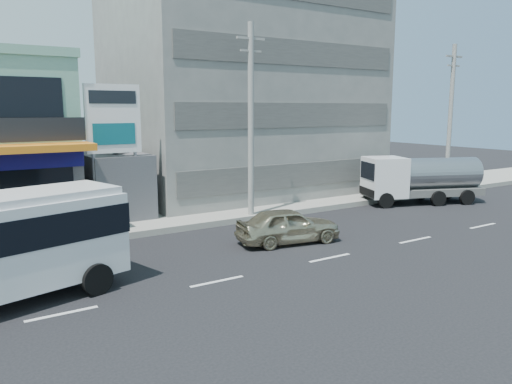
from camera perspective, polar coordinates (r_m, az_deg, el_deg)
ground at (r=17.17m, az=-4.47°, el=-10.17°), size 120.00×120.00×0.00m
sidewalk at (r=27.49m, az=-4.67°, el=-2.32°), size 70.00×5.00×0.30m
concrete_building at (r=34.18m, az=-1.70°, el=11.57°), size 16.00×12.00×14.00m
gap_structure at (r=27.65m, az=-16.38°, el=0.76°), size 3.00×6.00×3.50m
satellite_dish at (r=26.48m, az=-15.94°, el=4.39°), size 1.50×1.50×0.15m
billboard at (r=24.54m, az=-15.98°, el=7.18°), size 2.60×0.18×6.90m
utility_pole_near at (r=25.59m, az=-0.59°, el=8.12°), size 1.60×0.30×10.00m
utility_pole_far at (r=36.69m, az=21.32°, el=7.90°), size 1.60×0.30×10.00m
sedan at (r=21.71m, az=3.70°, el=-3.82°), size 4.79×2.59×1.55m
tanker_truck at (r=32.15m, az=18.08°, el=1.49°), size 7.58×4.61×2.88m
motorcycle_rider at (r=20.59m, az=-21.67°, el=-5.54°), size 1.63×0.73×2.02m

